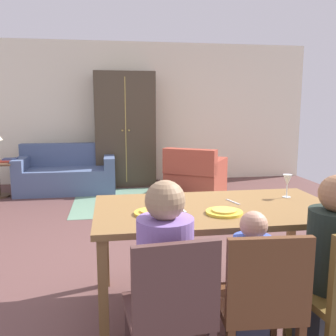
{
  "coord_description": "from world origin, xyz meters",
  "views": [
    {
      "loc": [
        -0.47,
        -3.7,
        1.48
      ],
      "look_at": [
        0.11,
        0.01,
        0.85
      ],
      "focal_mm": 39.43,
      "sensor_mm": 36.0,
      "label": 1
    }
  ],
  "objects_px": {
    "book_lower": "(7,161)",
    "book_upper": "(10,159)",
    "person_woman": "(327,274)",
    "couch": "(67,174)",
    "wine_glass": "(287,181)",
    "armoire": "(125,129)",
    "armchair": "(195,177)",
    "dining_chair_man": "(171,307)",
    "handbag": "(168,196)",
    "dining_table": "(216,216)",
    "plate_near_man": "(153,213)",
    "plate_near_child": "(224,212)",
    "dining_chair_child": "(260,300)",
    "person_man": "(164,287)",
    "person_child": "(249,294)"
  },
  "relations": [
    {
      "from": "dining_chair_child",
      "to": "wine_glass",
      "type": "bearing_deg",
      "value": 58.02
    },
    {
      "from": "couch",
      "to": "handbag",
      "type": "xyz_separation_m",
      "value": [
        1.62,
        -1.16,
        -0.17
      ]
    },
    {
      "from": "person_child",
      "to": "person_woman",
      "type": "bearing_deg",
      "value": 0.6
    },
    {
      "from": "plate_near_child",
      "to": "armchair",
      "type": "xyz_separation_m",
      "value": [
        0.62,
        3.53,
        -0.45
      ]
    },
    {
      "from": "wine_glass",
      "to": "person_woman",
      "type": "bearing_deg",
      "value": -100.27
    },
    {
      "from": "book_lower",
      "to": "armchair",
      "type": "bearing_deg",
      "value": -7.85
    },
    {
      "from": "book_upper",
      "to": "handbag",
      "type": "height_order",
      "value": "book_upper"
    },
    {
      "from": "person_woman",
      "to": "book_lower",
      "type": "distance_m",
      "value": 5.31
    },
    {
      "from": "armchair",
      "to": "handbag",
      "type": "xyz_separation_m",
      "value": [
        -0.52,
        -0.45,
        -0.19
      ]
    },
    {
      "from": "wine_glass",
      "to": "person_man",
      "type": "relative_size",
      "value": 0.17
    },
    {
      "from": "plate_near_man",
      "to": "handbag",
      "type": "bearing_deg",
      "value": 79.03
    },
    {
      "from": "plate_near_man",
      "to": "armchair",
      "type": "height_order",
      "value": "armchair"
    },
    {
      "from": "plate_near_man",
      "to": "wine_glass",
      "type": "bearing_deg",
      "value": 15.09
    },
    {
      "from": "wine_glass",
      "to": "handbag",
      "type": "xyz_separation_m",
      "value": [
        -0.53,
        2.72,
        -0.76
      ]
    },
    {
      "from": "person_child",
      "to": "book_upper",
      "type": "height_order",
      "value": "person_child"
    },
    {
      "from": "plate_near_child",
      "to": "dining_chair_man",
      "type": "distance_m",
      "value": 0.86
    },
    {
      "from": "plate_near_child",
      "to": "person_man",
      "type": "bearing_deg",
      "value": -135.07
    },
    {
      "from": "dining_table",
      "to": "couch",
      "type": "bearing_deg",
      "value": 110.52
    },
    {
      "from": "person_woman",
      "to": "armchair",
      "type": "xyz_separation_m",
      "value": [
        0.15,
        4.01,
        -0.19
      ]
    },
    {
      "from": "dining_chair_child",
      "to": "armoire",
      "type": "height_order",
      "value": "armoire"
    },
    {
      "from": "armoire",
      "to": "book_lower",
      "type": "distance_m",
      "value": 2.13
    },
    {
      "from": "wine_glass",
      "to": "handbag",
      "type": "height_order",
      "value": "wine_glass"
    },
    {
      "from": "wine_glass",
      "to": "couch",
      "type": "bearing_deg",
      "value": 119.01
    },
    {
      "from": "person_woman",
      "to": "armchair",
      "type": "height_order",
      "value": "person_woman"
    },
    {
      "from": "dining_chair_child",
      "to": "handbag",
      "type": "bearing_deg",
      "value": 88.34
    },
    {
      "from": "plate_near_child",
      "to": "person_child",
      "type": "xyz_separation_m",
      "value": [
        0.0,
        -0.49,
        -0.34
      ]
    },
    {
      "from": "armchair",
      "to": "dining_chair_man",
      "type": "bearing_deg",
      "value": -104.71
    },
    {
      "from": "person_man",
      "to": "armoire",
      "type": "distance_m",
      "value": 5.16
    },
    {
      "from": "person_man",
      "to": "couch",
      "type": "xyz_separation_m",
      "value": [
        -1.03,
        4.72,
        -0.21
      ]
    },
    {
      "from": "person_woman",
      "to": "armoire",
      "type": "relative_size",
      "value": 0.53
    },
    {
      "from": "dining_chair_child",
      "to": "armchair",
      "type": "height_order",
      "value": "dining_chair_child"
    },
    {
      "from": "dining_table",
      "to": "dining_chair_child",
      "type": "bearing_deg",
      "value": -90.37
    },
    {
      "from": "plate_near_child",
      "to": "book_lower",
      "type": "bearing_deg",
      "value": 121.65
    },
    {
      "from": "person_woman",
      "to": "handbag",
      "type": "xyz_separation_m",
      "value": [
        -0.38,
        3.56,
        -0.38
      ]
    },
    {
      "from": "person_woman",
      "to": "couch",
      "type": "bearing_deg",
      "value": 112.92
    },
    {
      "from": "book_lower",
      "to": "book_upper",
      "type": "xyz_separation_m",
      "value": [
        0.05,
        0.06,
        0.03
      ]
    },
    {
      "from": "plate_near_man",
      "to": "book_lower",
      "type": "bearing_deg",
      "value": 116.66
    },
    {
      "from": "dining_table",
      "to": "plate_near_man",
      "type": "height_order",
      "value": "plate_near_man"
    },
    {
      "from": "handbag",
      "to": "armoire",
      "type": "bearing_deg",
      "value": 110.15
    },
    {
      "from": "wine_glass",
      "to": "book_lower",
      "type": "bearing_deg",
      "value": 130.5
    },
    {
      "from": "dining_chair_man",
      "to": "book_lower",
      "type": "height_order",
      "value": "dining_chair_man"
    },
    {
      "from": "dining_table",
      "to": "person_woman",
      "type": "distance_m",
      "value": 0.84
    },
    {
      "from": "person_woman",
      "to": "book_upper",
      "type": "height_order",
      "value": "person_woman"
    },
    {
      "from": "wine_glass",
      "to": "plate_near_child",
      "type": "bearing_deg",
      "value": -150.29
    },
    {
      "from": "dining_table",
      "to": "wine_glass",
      "type": "xyz_separation_m",
      "value": [
        0.63,
        0.18,
        0.2
      ]
    },
    {
      "from": "armchair",
      "to": "book_lower",
      "type": "distance_m",
      "value": 3.1
    },
    {
      "from": "wine_glass",
      "to": "armoire",
      "type": "xyz_separation_m",
      "value": [
        -1.11,
        4.29,
        0.16
      ]
    },
    {
      "from": "wine_glass",
      "to": "dining_chair_child",
      "type": "xyz_separation_m",
      "value": [
        -0.64,
        -1.02,
        -0.4
      ]
    },
    {
      "from": "person_child",
      "to": "couch",
      "type": "bearing_deg",
      "value": 107.83
    },
    {
      "from": "person_child",
      "to": "armoire",
      "type": "relative_size",
      "value": 0.44
    }
  ]
}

